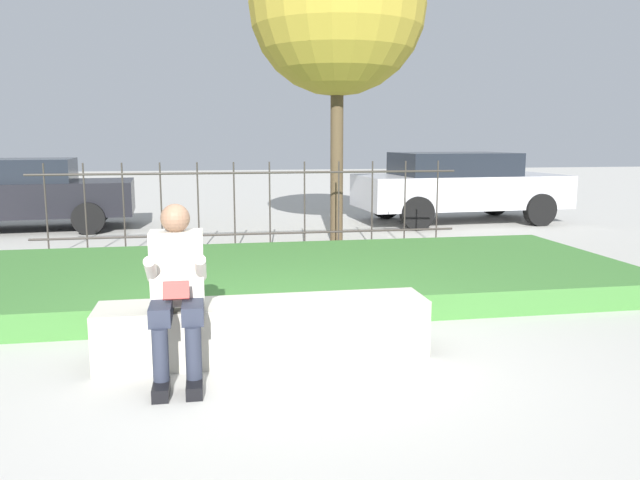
% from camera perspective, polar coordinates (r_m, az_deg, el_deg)
% --- Properties ---
extents(ground_plane, '(60.00, 60.00, 0.00)m').
position_cam_1_polar(ground_plane, '(5.09, -2.25, -10.46)').
color(ground_plane, '#B2AFA8').
extents(stone_bench, '(2.57, 0.49, 0.46)m').
position_cam_1_polar(stone_bench, '(5.00, -5.04, -8.41)').
color(stone_bench, '#B7B2A3').
rests_on(stone_bench, ground_plane).
extents(person_seated_reader, '(0.42, 0.73, 1.26)m').
position_cam_1_polar(person_seated_reader, '(4.59, -12.95, -3.97)').
color(person_seated_reader, black).
rests_on(person_seated_reader, ground_plane).
extents(grass_berm, '(8.45, 3.30, 0.26)m').
position_cam_1_polar(grass_berm, '(7.30, -4.82, -3.34)').
color(grass_berm, '#3D7533').
rests_on(grass_berm, ground_plane).
extents(iron_fence, '(6.45, 0.03, 1.37)m').
position_cam_1_polar(iron_fence, '(9.55, -6.22, 3.20)').
color(iron_fence, '#332D28').
rests_on(iron_fence, ground_plane).
extents(car_parked_right, '(4.30, 2.19, 1.43)m').
position_cam_1_polar(car_parked_right, '(13.23, 12.53, 4.92)').
color(car_parked_right, '#B7B7BC').
rests_on(car_parked_right, ground_plane).
extents(car_parked_left, '(4.14, 2.06, 1.35)m').
position_cam_1_polar(car_parked_left, '(12.99, -25.82, 3.91)').
color(car_parked_left, black).
rests_on(car_parked_left, ground_plane).
extents(tree_behind_fence, '(2.84, 2.84, 5.24)m').
position_cam_1_polar(tree_behind_fence, '(10.63, 1.60, 20.58)').
color(tree_behind_fence, '#4C3D28').
rests_on(tree_behind_fence, ground_plane).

